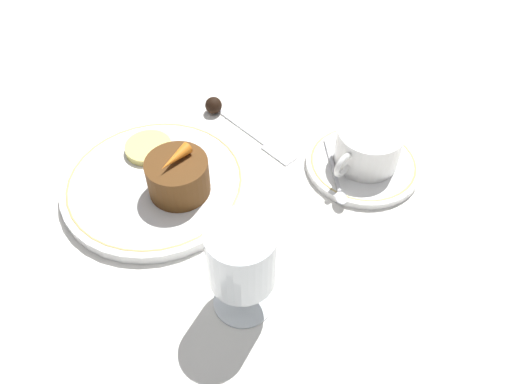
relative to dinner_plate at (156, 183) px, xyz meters
name	(u,v)px	position (x,y,z in m)	size (l,w,h in m)	color
ground_plane	(197,195)	(-0.03, 0.05, -0.01)	(3.00, 3.00, 0.00)	white
dinner_plate	(156,183)	(0.00, 0.00, 0.00)	(0.24, 0.24, 0.01)	white
saucer	(363,164)	(-0.22, 0.17, 0.00)	(0.16, 0.16, 0.01)	white
coffee_cup	(368,146)	(-0.23, 0.17, 0.03)	(0.11, 0.09, 0.05)	white
spoon	(336,178)	(-0.17, 0.16, 0.00)	(0.09, 0.10, 0.00)	silver
wine_glass	(242,261)	(0.04, 0.20, 0.07)	(0.07, 0.07, 0.12)	silver
fork	(259,138)	(-0.16, 0.03, -0.01)	(0.02, 0.17, 0.01)	silver
dessert_cake	(178,177)	(-0.01, 0.04, 0.03)	(0.08, 0.08, 0.05)	#563314
carrot_garnish	(175,158)	(-0.01, 0.04, 0.06)	(0.05, 0.02, 0.02)	orange
pineapple_slice	(146,149)	(-0.02, -0.05, 0.01)	(0.06, 0.06, 0.01)	#EFE075
chocolate_truffle	(214,105)	(-0.16, -0.06, 0.00)	(0.03, 0.03, 0.03)	black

